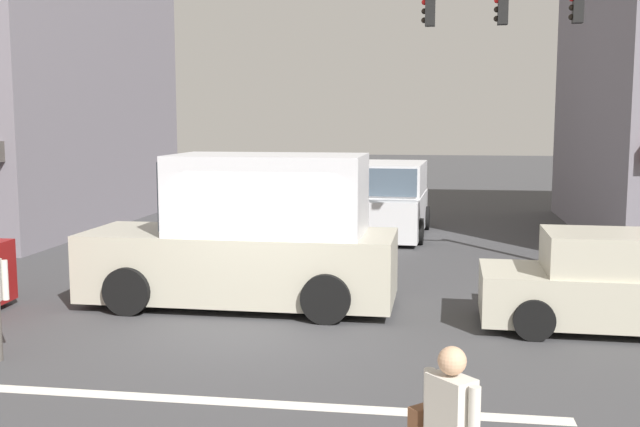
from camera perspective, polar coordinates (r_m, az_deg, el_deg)
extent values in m
plane|color=#3D3D3F|center=(12.65, -4.85, -8.27)|extent=(120.00, 120.00, 0.00)
cube|color=silver|center=(9.45, -9.96, -13.77)|extent=(9.00, 0.24, 0.01)
cube|color=black|center=(16.07, 19.07, 14.61)|extent=(0.20, 0.24, 0.60)
sphere|color=black|center=(16.05, 18.63, 14.64)|extent=(0.12, 0.12, 0.12)
sphere|color=black|center=(16.03, 18.60, 14.00)|extent=(0.12, 0.12, 0.12)
cube|color=black|center=(15.91, 13.77, 14.87)|extent=(0.20, 0.24, 0.60)
sphere|color=red|center=(15.93, 13.34, 15.53)|extent=(0.12, 0.12, 0.12)
sphere|color=black|center=(15.90, 13.32, 14.89)|extent=(0.12, 0.12, 0.12)
sphere|color=black|center=(15.88, 13.30, 14.25)|extent=(0.12, 0.12, 0.12)
cube|color=black|center=(15.89, 8.40, 15.01)|extent=(0.20, 0.24, 0.60)
sphere|color=red|center=(15.91, 7.96, 15.66)|extent=(0.12, 0.12, 0.12)
sphere|color=black|center=(15.89, 7.95, 15.02)|extent=(0.12, 0.12, 0.12)
sphere|color=black|center=(15.87, 7.94, 14.37)|extent=(0.12, 0.12, 0.12)
cube|color=#B7B29E|center=(13.68, -6.12, -3.88)|extent=(5.62, 2.05, 1.20)
cube|color=silver|center=(13.36, -3.92, 1.52)|extent=(3.42, 1.93, 1.40)
cube|color=#475666|center=(13.85, -10.87, 1.60)|extent=(0.07, 1.75, 1.19)
cylinder|color=black|center=(13.40, -14.46, -5.75)|extent=(0.84, 0.25, 0.84)
cylinder|color=black|center=(15.21, -11.45, -4.13)|extent=(0.84, 0.25, 0.84)
cylinder|color=black|center=(12.44, 0.45, -6.51)|extent=(0.84, 0.25, 0.84)
cylinder|color=black|center=(14.37, 1.67, -4.64)|extent=(0.84, 0.25, 0.84)
cube|color=silver|center=(21.82, 5.45, 0.04)|extent=(2.07, 4.69, 1.10)
cube|color=silver|center=(22.01, 5.57, 2.71)|extent=(1.96, 3.29, 0.90)
cube|color=#475666|center=(20.41, 5.09, 2.37)|extent=(1.66, 0.14, 0.76)
cylinder|color=black|center=(20.37, 7.59, -1.36)|extent=(0.24, 0.73, 0.72)
cylinder|color=black|center=(20.58, 2.47, -1.22)|extent=(0.24, 0.73, 0.72)
cylinder|color=black|center=(23.19, 8.08, -0.33)|extent=(0.24, 0.73, 0.72)
cylinder|color=black|center=(23.37, 3.57, -0.22)|extent=(0.24, 0.73, 0.72)
cube|color=#B7B29E|center=(12.95, 21.27, -5.91)|extent=(4.14, 1.79, 0.80)
cube|color=#B7B29E|center=(12.80, 20.97, -2.77)|extent=(1.93, 1.60, 0.64)
cylinder|color=black|center=(13.64, 15.26, -5.98)|extent=(0.64, 0.19, 0.64)
cylinder|color=black|center=(11.99, 16.00, -7.81)|extent=(0.64, 0.19, 0.64)
cube|color=beige|center=(5.97, 9.94, -14.74)|extent=(0.41, 0.41, 0.58)
sphere|color=tan|center=(5.83, 10.03, -10.99)|extent=(0.22, 0.22, 0.22)
cylinder|color=beige|center=(5.81, 11.67, -15.39)|extent=(0.09, 0.09, 0.56)
cylinder|color=beige|center=(6.13, 8.32, -14.11)|extent=(0.09, 0.09, 0.56)
cube|color=brown|center=(6.27, 8.05, -15.30)|extent=(0.29, 0.28, 0.24)
cylinder|color=beige|center=(11.30, -22.87, -4.70)|extent=(0.09, 0.09, 0.56)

